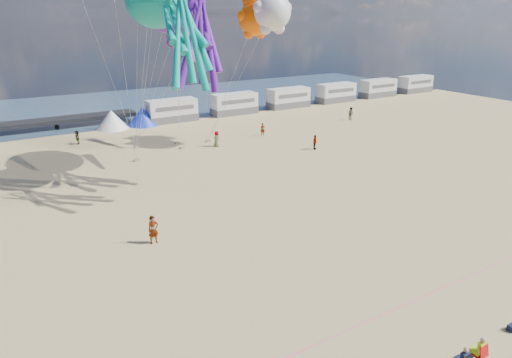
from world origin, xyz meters
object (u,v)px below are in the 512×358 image
at_px(beachgoer_1, 351,114).
at_px(beachgoer_4, 77,137).
at_px(sandbag_c, 208,141).
at_px(windsock_right, 190,45).
at_px(beachgoer_0, 217,139).
at_px(kite_panda, 273,12).
at_px(motorhome_4, 378,88).
at_px(kite_teddy_orange, 254,19).
at_px(sandbag_b, 182,148).
at_px(motorhome_3, 336,93).
at_px(sandbag_e, 136,147).
at_px(motorhome_1, 234,104).
at_px(kite_octopus_purple, 170,0).
at_px(standing_person, 153,230).
at_px(beachgoer_3, 315,142).
at_px(motorhome_5, 415,84).
at_px(motorhome_0, 172,111).
at_px(sandbag_d, 177,143).
at_px(cooler_navy, 512,328).
at_px(motorhome_2, 288,98).
at_px(sandbag_a, 137,160).
at_px(windsock_mid, 183,48).
at_px(tent_blue, 143,116).
at_px(beachgoer_5, 263,129).

distance_m(beachgoer_1, beachgoer_4, 35.07).
relative_size(sandbag_c, windsock_right, 0.09).
xyz_separation_m(beachgoer_0, kite_panda, (5.16, -2.97, 13.05)).
distance_m(motorhome_4, kite_teddy_orange, 38.18).
bearing_deg(sandbag_b, motorhome_4, 17.16).
height_order(motorhome_3, sandbag_e, motorhome_3).
distance_m(motorhome_1, kite_octopus_purple, 27.26).
bearing_deg(kite_teddy_orange, motorhome_4, 34.39).
xyz_separation_m(motorhome_1, motorhome_4, (28.50, 0.00, 0.00)).
height_order(standing_person, kite_teddy_orange, kite_teddy_orange).
bearing_deg(sandbag_c, beachgoer_3, -45.63).
height_order(motorhome_5, kite_octopus_purple, kite_octopus_purple).
relative_size(motorhome_3, beachgoer_1, 3.79).
bearing_deg(windsock_right, kite_octopus_purple, 174.73).
relative_size(motorhome_1, kite_teddy_orange, 1.15).
relative_size(motorhome_4, motorhome_5, 1.00).
bearing_deg(motorhome_0, standing_person, -113.08).
xyz_separation_m(motorhome_5, beachgoer_3, (-39.32, -20.51, -0.71)).
bearing_deg(beachgoer_3, kite_panda, 97.70).
xyz_separation_m(beachgoer_0, windsock_right, (-4.49, -4.38, 10.25)).
distance_m(sandbag_b, sandbag_d, 2.15).
bearing_deg(beachgoer_0, kite_teddy_orange, -112.40).
bearing_deg(motorhome_1, beachgoer_3, -93.68).
height_order(cooler_navy, sandbag_c, cooler_navy).
height_order(motorhome_2, beachgoer_4, motorhome_2).
bearing_deg(windsock_right, beachgoer_3, 9.29).
bearing_deg(sandbag_a, sandbag_c, 17.86).
height_order(motorhome_3, kite_panda, kite_panda).
relative_size(motorhome_5, sandbag_a, 13.20).
height_order(beachgoer_0, kite_teddy_orange, kite_teddy_orange).
relative_size(motorhome_4, windsock_mid, 1.23).
height_order(tent_blue, beachgoer_5, tent_blue).
height_order(motorhome_1, kite_teddy_orange, kite_teddy_orange).
distance_m(motorhome_4, sandbag_e, 47.11).
distance_m(motorhome_3, cooler_navy, 57.87).
bearing_deg(sandbag_e, sandbag_c, -13.60).
height_order(cooler_navy, sandbag_d, cooler_navy).
relative_size(beachgoer_4, sandbag_b, 3.00).
height_order(motorhome_4, motorhome_5, same).
xyz_separation_m(motorhome_4, sandbag_b, (-41.92, -12.94, -1.39)).
height_order(beachgoer_4, windsock_mid, windsock_mid).
relative_size(kite_octopus_purple, kite_teddy_orange, 2.12).
distance_m(motorhome_2, sandbag_a, 32.14).
bearing_deg(kite_panda, standing_person, -128.88).
height_order(motorhome_3, motorhome_5, same).
bearing_deg(kite_teddy_orange, kite_panda, -71.49).
relative_size(motorhome_3, beachgoer_5, 4.41).
distance_m(motorhome_0, sandbag_d, 11.49).
relative_size(motorhome_5, sandbag_e, 13.20).
height_order(motorhome_2, motorhome_4, same).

